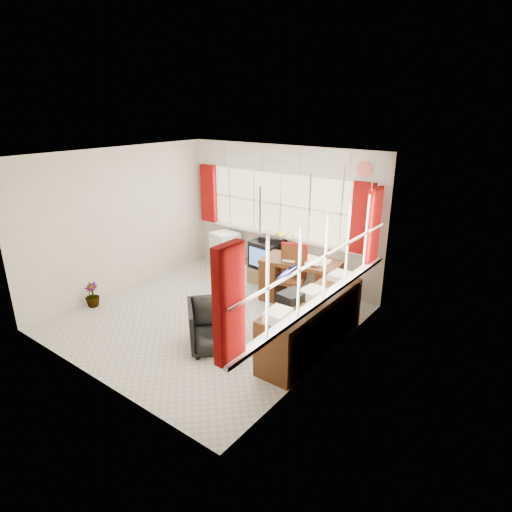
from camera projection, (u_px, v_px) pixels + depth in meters
The scene contains 20 objects.
ground at pixel (209, 317), 6.72m from camera, with size 4.00×4.00×0.00m, color beige.
room_walls at pixel (205, 225), 6.21m from camera, with size 4.00×4.00×4.00m.
window_back at pixel (279, 232), 7.86m from camera, with size 3.70×0.12×3.60m.
window_right at pixel (322, 294), 5.30m from camera, with size 0.12×3.70×3.60m.
curtains at pixel (293, 225), 6.40m from camera, with size 3.83×3.83×1.15m.
overhead_cabinets at pixel (300, 171), 6.14m from camera, with size 3.98×3.98×0.48m.
desk at pixel (300, 279), 7.12m from camera, with size 1.37×0.85×0.78m.
desk_lamp at pixel (293, 237), 7.26m from camera, with size 0.17×0.15×0.41m.
task_chair at pixel (292, 274), 6.92m from camera, with size 0.56×0.58×1.05m.
office_chair at pixel (215, 325), 5.80m from camera, with size 0.70×0.72×0.66m, color black.
radiator at pixel (236, 284), 7.31m from camera, with size 0.43×0.20×0.63m.
credenza at pixel (312, 322), 5.76m from camera, with size 0.50×2.00×0.85m.
file_tray at pixel (293, 296), 5.55m from camera, with size 0.27×0.35×0.12m, color black.
tv_bench at pixel (249, 270), 8.28m from camera, with size 1.40×0.50×0.25m, color #96734B.
crt_tv at pixel (267, 254), 8.01m from camera, with size 0.61×0.58×0.51m.
hifi_stack at pixel (274, 252), 8.02m from camera, with size 0.63×0.46×0.61m.
mini_fridge at pixel (225, 252), 8.50m from camera, with size 0.56×0.57×0.78m.
spray_bottle_a at pixel (219, 287), 7.46m from camera, with size 0.11×0.11×0.29m, color silver.
spray_bottle_b at pixel (232, 275), 8.13m from camera, with size 0.08×0.08×0.17m, color #8CD1CE.
flower_vase at pixel (92, 295), 7.02m from camera, with size 0.23×0.23×0.41m, color black.
Camera 1 is at (4.20, -4.35, 3.17)m, focal length 30.00 mm.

